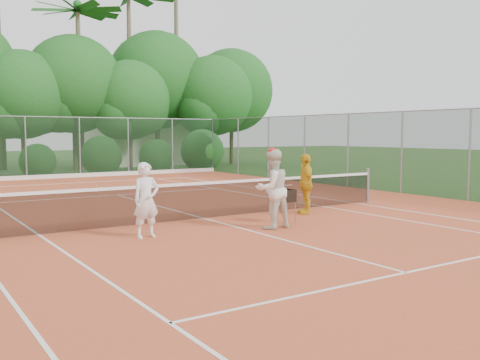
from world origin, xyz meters
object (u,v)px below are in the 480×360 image
object	(u,v)px
player_center_grp	(272,189)
player_white	(146,200)
player_yellow	(306,184)
ball_hopper	(286,196)

from	to	relation	value
player_center_grp	player_white	bearing A→B (deg)	168.44
player_white	player_center_grp	size ratio (longest dim) A/B	0.85
player_yellow	player_white	bearing A→B (deg)	-53.77
ball_hopper	player_center_grp	bearing A→B (deg)	-133.90
player_center_grp	ball_hopper	bearing A→B (deg)	29.87
player_yellow	ball_hopper	xyz separation A→B (m)	(-1.39, -0.91, -0.17)
player_center_grp	player_yellow	size ratio (longest dim) A/B	1.13
player_white	ball_hopper	bearing A→B (deg)	-5.00
player_center_grp	ball_hopper	xyz separation A→B (m)	(0.75, 0.43, -0.27)
player_yellow	ball_hopper	world-z (taller)	player_yellow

